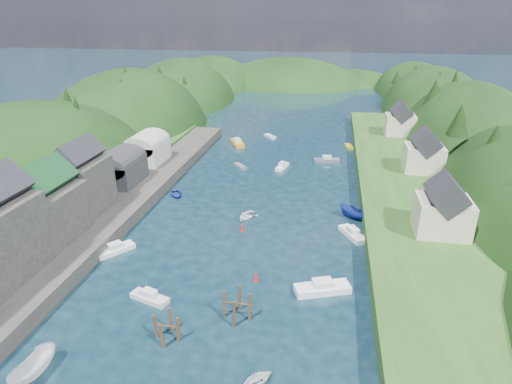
% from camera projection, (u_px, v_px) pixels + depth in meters
% --- Properties ---
extents(ground, '(600.00, 600.00, 0.00)m').
position_uv_depth(ground, '(274.00, 170.00, 90.20)').
color(ground, black).
rests_on(ground, ground).
extents(hillside_left, '(44.00, 245.56, 52.00)m').
position_uv_depth(hillside_left, '(131.00, 158.00, 123.32)').
color(hillside_left, black).
rests_on(hillside_left, ground).
extents(hillside_right, '(36.00, 245.56, 48.00)m').
position_uv_depth(hillside_right, '(463.00, 175.00, 108.45)').
color(hillside_right, black).
rests_on(hillside_right, ground).
extents(far_hills, '(103.00, 68.00, 44.00)m').
position_uv_depth(far_hills, '(312.00, 106.00, 206.76)').
color(far_hills, black).
rests_on(far_hills, ground).
extents(hill_trees, '(91.36, 147.14, 12.61)m').
position_uv_depth(hill_trees, '(283.00, 104.00, 99.48)').
color(hill_trees, black).
rests_on(hill_trees, ground).
extents(quay_left, '(12.00, 110.00, 2.00)m').
position_uv_depth(quay_left, '(95.00, 219.00, 66.49)').
color(quay_left, '#2D2B28').
rests_on(quay_left, ground).
extents(terrace_left_grass, '(12.00, 110.00, 2.50)m').
position_uv_depth(terrace_left_grass, '(54.00, 214.00, 67.53)').
color(terrace_left_grass, '#234719').
rests_on(terrace_left_grass, ground).
extents(quayside_buildings, '(8.00, 35.84, 12.90)m').
position_uv_depth(quayside_buildings, '(15.00, 221.00, 52.10)').
color(quayside_buildings, '#2D2B28').
rests_on(quayside_buildings, quay_left).
extents(boat_sheds, '(7.00, 21.00, 7.50)m').
position_uv_depth(boat_sheds, '(134.00, 155.00, 82.41)').
color(boat_sheds, '#2D2D30').
rests_on(boat_sheds, quay_left).
extents(terrace_right, '(16.00, 120.00, 2.40)m').
position_uv_depth(terrace_right, '(405.00, 190.00, 76.60)').
color(terrace_right, '#234719').
rests_on(terrace_right, ground).
extents(right_bank_cottages, '(9.00, 59.24, 8.41)m').
position_uv_depth(right_bank_cottages, '(418.00, 153.00, 81.88)').
color(right_bank_cottages, beige).
rests_on(right_bank_cottages, terrace_right).
extents(piling_cluster_near, '(2.86, 2.70, 3.43)m').
position_uv_depth(piling_cluster_near, '(167.00, 330.00, 42.92)').
color(piling_cluster_near, '#382314').
rests_on(piling_cluster_near, ground).
extents(piling_cluster_far, '(3.35, 3.11, 3.84)m').
position_uv_depth(piling_cluster_far, '(237.00, 308.00, 45.85)').
color(piling_cluster_far, '#382314').
rests_on(piling_cluster_far, ground).
extents(channel_buoy_near, '(0.70, 0.70, 1.10)m').
position_uv_depth(channel_buoy_near, '(256.00, 277.00, 52.71)').
color(channel_buoy_near, '#B9100E').
rests_on(channel_buoy_near, ground).
extents(channel_buoy_far, '(0.70, 0.70, 1.10)m').
position_uv_depth(channel_buoy_far, '(241.00, 228.00, 64.66)').
color(channel_buoy_far, '#B9100E').
rests_on(channel_buoy_far, ground).
extents(moored_boats, '(38.19, 89.12, 2.15)m').
position_uv_depth(moored_boats, '(256.00, 220.00, 67.01)').
color(moored_boats, '#4F545B').
rests_on(moored_boats, ground).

